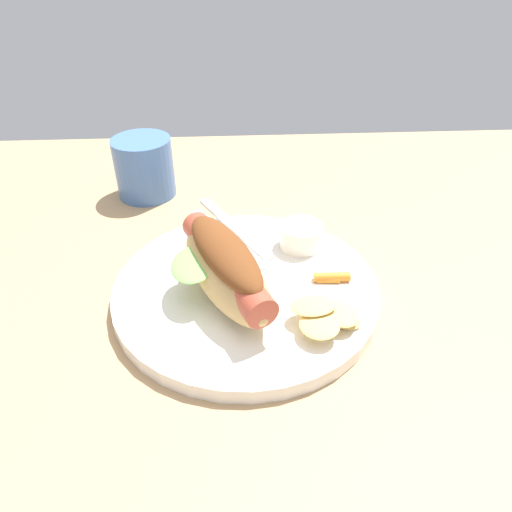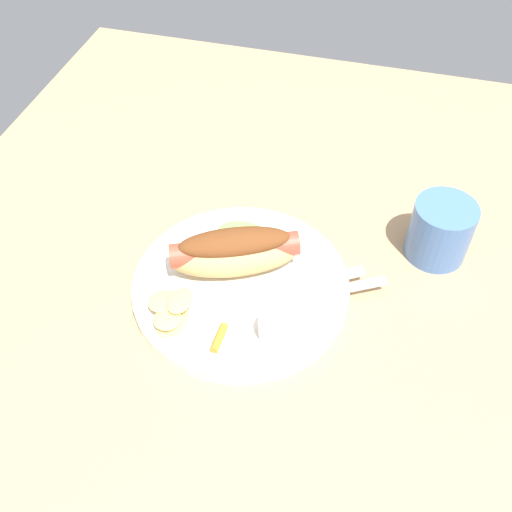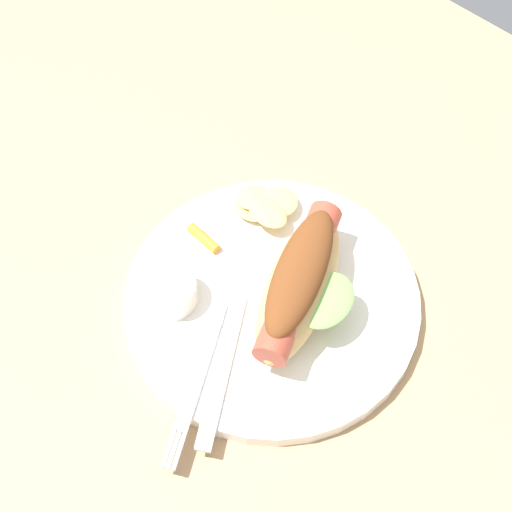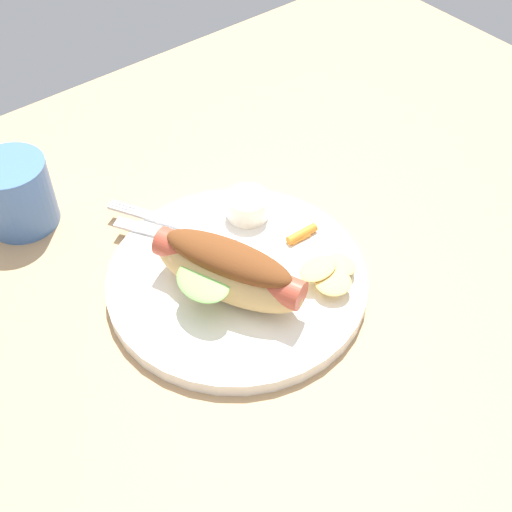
# 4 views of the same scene
# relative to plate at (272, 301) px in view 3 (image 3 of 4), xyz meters

# --- Properties ---
(ground_plane) EXTENTS (1.20, 0.90, 0.02)m
(ground_plane) POSITION_rel_plate_xyz_m (-0.02, 0.01, -0.02)
(ground_plane) COLOR tan
(plate) EXTENTS (0.27, 0.27, 0.02)m
(plate) POSITION_rel_plate_xyz_m (0.00, 0.00, 0.00)
(plate) COLOR white
(plate) RESTS_ON ground_plane
(hot_dog) EXTENTS (0.12, 0.17, 0.06)m
(hot_dog) POSITION_rel_plate_xyz_m (0.02, 0.01, 0.04)
(hot_dog) COLOR tan
(hot_dog) RESTS_ON plate
(sauce_ramekin) EXTENTS (0.05, 0.05, 0.03)m
(sauce_ramekin) POSITION_rel_plate_xyz_m (-0.06, -0.06, 0.02)
(sauce_ramekin) COLOR white
(sauce_ramekin) RESTS_ON plate
(fork) EXTENTS (0.09, 0.14, 0.00)m
(fork) POSITION_rel_plate_xyz_m (0.01, -0.10, 0.01)
(fork) COLOR silver
(fork) RESTS_ON plate
(knife) EXTENTS (0.09, 0.13, 0.00)m
(knife) POSITION_rel_plate_xyz_m (0.02, -0.08, 0.01)
(knife) COLOR silver
(knife) RESTS_ON plate
(chips_pile) EXTENTS (0.07, 0.06, 0.02)m
(chips_pile) POSITION_rel_plate_xyz_m (-0.07, 0.06, 0.02)
(chips_pile) COLOR #E5BF68
(chips_pile) RESTS_ON plate
(carrot_garnish) EXTENTS (0.04, 0.01, 0.01)m
(carrot_garnish) POSITION_rel_plate_xyz_m (-0.09, 0.00, 0.01)
(carrot_garnish) COLOR orange
(carrot_garnish) RESTS_ON plate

